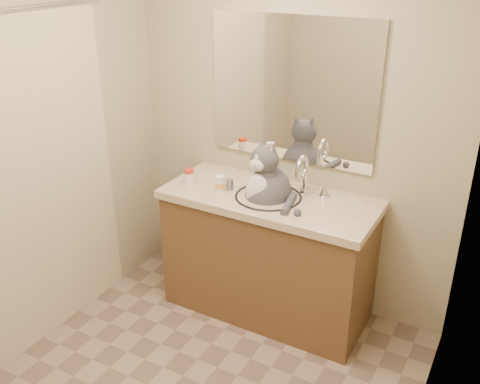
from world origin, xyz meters
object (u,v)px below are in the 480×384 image
at_px(cat, 268,192).
at_px(pill_bottle_orange, 220,184).
at_px(pill_bottle_redcap, 189,177).
at_px(grey_canister, 230,184).

height_order(cat, pill_bottle_orange, cat).
bearing_deg(pill_bottle_redcap, pill_bottle_orange, -0.29).
distance_m(cat, pill_bottle_redcap, 0.53).
xyz_separation_m(pill_bottle_redcap, grey_canister, (0.27, 0.05, -0.02)).
bearing_deg(cat, pill_bottle_orange, -149.49).
xyz_separation_m(cat, grey_canister, (-0.25, -0.03, 0.01)).
bearing_deg(cat, pill_bottle_redcap, -156.87).
relative_size(pill_bottle_orange, grey_canister, 1.42).
height_order(cat, pill_bottle_redcap, cat).
distance_m(pill_bottle_redcap, grey_canister, 0.28).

